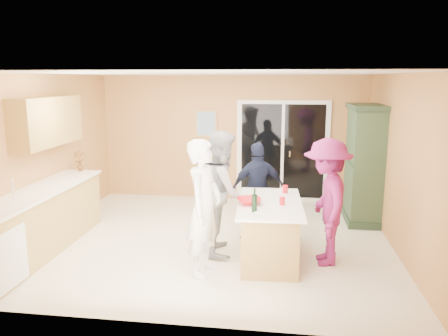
# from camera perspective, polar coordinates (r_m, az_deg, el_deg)

# --- Properties ---
(floor) EXTENTS (5.50, 5.50, 0.00)m
(floor) POSITION_cam_1_polar(r_m,az_deg,el_deg) (7.08, -1.33, -9.29)
(floor) COLOR white
(floor) RESTS_ON ground
(ceiling) EXTENTS (5.50, 5.00, 0.10)m
(ceiling) POSITION_cam_1_polar(r_m,az_deg,el_deg) (6.62, -1.44, 12.26)
(ceiling) COLOR silver
(ceiling) RESTS_ON wall_back
(wall_back) EXTENTS (5.50, 0.10, 2.60)m
(wall_back) POSITION_cam_1_polar(r_m,az_deg,el_deg) (9.17, 1.10, 3.91)
(wall_back) COLOR #ECA861
(wall_back) RESTS_ON ground
(wall_front) EXTENTS (5.50, 0.10, 2.60)m
(wall_front) POSITION_cam_1_polar(r_m,az_deg,el_deg) (4.34, -6.64, -4.81)
(wall_front) COLOR #ECA861
(wall_front) RESTS_ON ground
(wall_left) EXTENTS (0.10, 5.00, 2.60)m
(wall_left) POSITION_cam_1_polar(r_m,az_deg,el_deg) (7.65, -22.17, 1.54)
(wall_left) COLOR #ECA861
(wall_left) RESTS_ON ground
(wall_right) EXTENTS (0.10, 5.00, 2.60)m
(wall_right) POSITION_cam_1_polar(r_m,az_deg,el_deg) (6.86, 21.95, 0.48)
(wall_right) COLOR #ECA861
(wall_right) RESTS_ON ground
(left_cabinet_run) EXTENTS (0.65, 3.05, 1.24)m
(left_cabinet_run) POSITION_cam_1_polar(r_m,az_deg,el_deg) (6.82, -23.78, -7.00)
(left_cabinet_run) COLOR tan
(left_cabinet_run) RESTS_ON floor
(upper_cabinets) EXTENTS (0.35, 1.60, 0.75)m
(upper_cabinets) POSITION_cam_1_polar(r_m,az_deg,el_deg) (7.32, -22.09, 5.68)
(upper_cabinets) COLOR tan
(upper_cabinets) RESTS_ON wall_left
(sliding_door) EXTENTS (1.90, 0.07, 2.10)m
(sliding_door) POSITION_cam_1_polar(r_m,az_deg,el_deg) (9.11, 7.64, 2.17)
(sliding_door) COLOR silver
(sliding_door) RESTS_ON floor
(framed_picture) EXTENTS (0.46, 0.04, 0.56)m
(framed_picture) POSITION_cam_1_polar(r_m,az_deg,el_deg) (9.19, -2.34, 5.81)
(framed_picture) COLOR tan
(framed_picture) RESTS_ON wall_back
(kitchen_island) EXTENTS (0.94, 1.64, 0.84)m
(kitchen_island) POSITION_cam_1_polar(r_m,az_deg,el_deg) (6.23, 5.95, -8.41)
(kitchen_island) COLOR tan
(kitchen_island) RESTS_ON floor
(green_hutch) EXTENTS (0.60, 1.14, 2.09)m
(green_hutch) POSITION_cam_1_polar(r_m,az_deg,el_deg) (8.12, 17.81, 0.34)
(green_hutch) COLOR #233928
(green_hutch) RESTS_ON floor
(woman_white) EXTENTS (0.55, 0.72, 1.78)m
(woman_white) POSITION_cam_1_polar(r_m,az_deg,el_deg) (5.63, -2.61, -5.24)
(woman_white) COLOR white
(woman_white) RESTS_ON floor
(woman_grey) EXTENTS (0.80, 0.96, 1.80)m
(woman_grey) POSITION_cam_1_polar(r_m,az_deg,el_deg) (6.35, -0.15, -3.20)
(woman_grey) COLOR #AEAFB1
(woman_grey) RESTS_ON floor
(woman_navy) EXTENTS (0.97, 0.66, 1.52)m
(woman_navy) POSITION_cam_1_polar(r_m,az_deg,el_deg) (7.12, 4.46, -2.76)
(woman_navy) COLOR #171D34
(woman_navy) RESTS_ON floor
(woman_magenta) EXTENTS (0.71, 1.16, 1.75)m
(woman_magenta) POSITION_cam_1_polar(r_m,az_deg,el_deg) (6.12, 13.26, -4.35)
(woman_magenta) COLOR #7D1B54
(woman_magenta) RESTS_ON floor
(serving_bowl) EXTENTS (0.40, 0.40, 0.08)m
(serving_bowl) POSITION_cam_1_polar(r_m,az_deg,el_deg) (5.98, 3.27, -4.31)
(serving_bowl) COLOR red
(serving_bowl) RESTS_ON kitchen_island
(tulip_vase) EXTENTS (0.21, 0.16, 0.37)m
(tulip_vase) POSITION_cam_1_polar(r_m,az_deg,el_deg) (8.00, -18.36, 0.94)
(tulip_vase) COLOR #A71011
(tulip_vase) RESTS_ON left_cabinet_run
(tumbler_near) EXTENTS (0.10, 0.10, 0.12)m
(tumbler_near) POSITION_cam_1_polar(r_m,az_deg,el_deg) (6.59, 7.98, -2.76)
(tumbler_near) COLOR red
(tumbler_near) RESTS_ON kitchen_island
(tumbler_far) EXTENTS (0.08, 0.08, 0.11)m
(tumbler_far) POSITION_cam_1_polar(r_m,az_deg,el_deg) (5.97, 7.61, -4.28)
(tumbler_far) COLOR red
(tumbler_far) RESTS_ON kitchen_island
(wine_bottle) EXTENTS (0.07, 0.07, 0.31)m
(wine_bottle) POSITION_cam_1_polar(r_m,az_deg,el_deg) (5.61, 4.00, -4.55)
(wine_bottle) COLOR black
(wine_bottle) RESTS_ON kitchen_island
(white_plate) EXTENTS (0.19, 0.19, 0.01)m
(white_plate) POSITION_cam_1_polar(r_m,az_deg,el_deg) (5.68, 4.58, -5.54)
(white_plate) COLOR white
(white_plate) RESTS_ON kitchen_island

